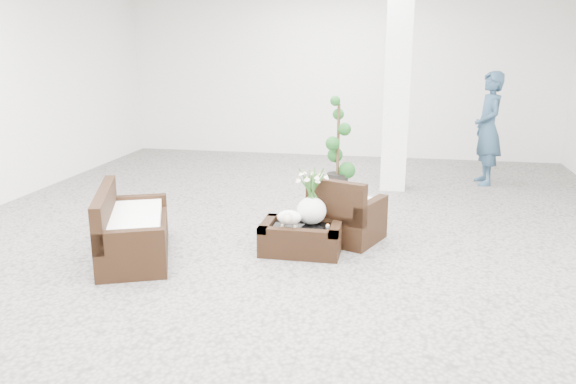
% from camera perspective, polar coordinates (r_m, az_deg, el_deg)
% --- Properties ---
extents(ground, '(11.00, 11.00, 0.00)m').
position_cam_1_polar(ground, '(6.91, 0.16, -4.77)').
color(ground, gray).
rests_on(ground, ground).
extents(column, '(0.40, 0.40, 3.50)m').
position_cam_1_polar(column, '(9.22, 11.04, 10.98)').
color(column, white).
rests_on(column, ground).
extents(coffee_table, '(0.90, 0.60, 0.31)m').
position_cam_1_polar(coffee_table, '(6.44, 1.35, -4.78)').
color(coffee_table, black).
rests_on(coffee_table, ground).
extents(sheep_figurine, '(0.28, 0.23, 0.21)m').
position_cam_1_polar(sheep_figurine, '(6.29, 0.13, -2.76)').
color(sheep_figurine, white).
rests_on(sheep_figurine, coffee_table).
extents(planter_narcissus, '(0.44, 0.44, 0.80)m').
position_cam_1_polar(planter_narcissus, '(6.36, 2.42, 0.20)').
color(planter_narcissus, white).
rests_on(planter_narcissus, coffee_table).
extents(tealight, '(0.04, 0.04, 0.03)m').
position_cam_1_polar(tealight, '(6.37, 4.06, -3.42)').
color(tealight, white).
rests_on(tealight, coffee_table).
extents(armchair, '(0.96, 0.95, 0.80)m').
position_cam_1_polar(armchair, '(6.81, 6.04, -1.64)').
color(armchair, black).
rests_on(armchair, ground).
extents(loveseat, '(1.21, 1.63, 0.78)m').
position_cam_1_polar(loveseat, '(6.46, -15.40, -3.06)').
color(loveseat, black).
rests_on(loveseat, ground).
extents(topiary, '(0.40, 0.40, 1.49)m').
position_cam_1_polar(topiary, '(9.27, 5.11, 4.94)').
color(topiary, '#174918').
rests_on(topiary, ground).
extents(shopper, '(0.55, 0.75, 1.90)m').
position_cam_1_polar(shopper, '(10.04, 19.64, 6.08)').
color(shopper, navy).
rests_on(shopper, ground).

